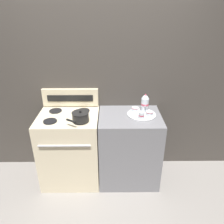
# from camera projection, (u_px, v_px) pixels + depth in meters

# --- Properties ---
(ground_plane) EXTENTS (6.00, 6.00, 0.00)m
(ground_plane) POSITION_uv_depth(u_px,v_px,m) (101.00, 176.00, 2.99)
(ground_plane) COLOR gray
(wall_back) EXTENTS (6.00, 0.05, 2.20)m
(wall_back) POSITION_uv_depth(u_px,v_px,m) (100.00, 92.00, 2.80)
(wall_back) COLOR #423D38
(wall_back) RESTS_ON ground
(stove) EXTENTS (0.72, 0.63, 0.93)m
(stove) POSITION_uv_depth(u_px,v_px,m) (71.00, 148.00, 2.78)
(stove) COLOR beige
(stove) RESTS_ON ground
(control_panel) EXTENTS (0.71, 0.05, 0.23)m
(control_panel) POSITION_uv_depth(u_px,v_px,m) (71.00, 97.00, 2.78)
(control_panel) COLOR beige
(control_panel) RESTS_ON stove
(side_counter) EXTENTS (0.74, 0.60, 0.92)m
(side_counter) POSITION_uv_depth(u_px,v_px,m) (129.00, 148.00, 2.79)
(side_counter) COLOR slate
(side_counter) RESTS_ON ground
(saucepan) EXTENTS (0.24, 0.27, 0.13)m
(saucepan) POSITION_uv_depth(u_px,v_px,m) (80.00, 117.00, 2.43)
(saucepan) COLOR black
(saucepan) RESTS_ON stove
(serving_tray) EXTENTS (0.35, 0.35, 0.01)m
(serving_tray) POSITION_uv_depth(u_px,v_px,m) (141.00, 114.00, 2.61)
(serving_tray) COLOR #B2B2B7
(serving_tray) RESTS_ON side_counter
(teapot) EXTENTS (0.09, 0.15, 0.22)m
(teapot) POSITION_uv_depth(u_px,v_px,m) (145.00, 103.00, 2.63)
(teapot) COLOR silver
(teapot) RESTS_ON serving_tray
(teacup_left) EXTENTS (0.13, 0.13, 0.06)m
(teacup_left) POSITION_uv_depth(u_px,v_px,m) (135.00, 110.00, 2.65)
(teacup_left) COLOR silver
(teacup_left) RESTS_ON serving_tray
(teacup_right) EXTENTS (0.13, 0.13, 0.06)m
(teacup_right) POSITION_uv_depth(u_px,v_px,m) (149.00, 114.00, 2.55)
(teacup_right) COLOR silver
(teacup_right) RESTS_ON serving_tray
(creamer_jug) EXTENTS (0.07, 0.07, 0.08)m
(creamer_jug) POSITION_uv_depth(u_px,v_px,m) (142.00, 115.00, 2.49)
(creamer_jug) COLOR silver
(creamer_jug) RESTS_ON serving_tray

